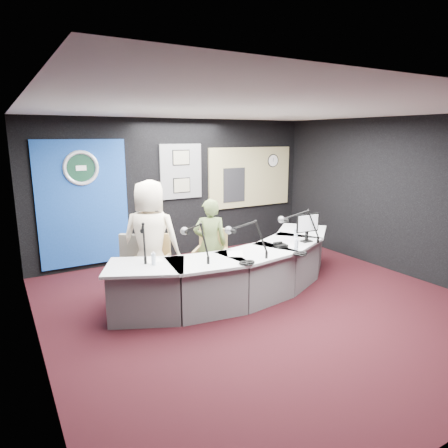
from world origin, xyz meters
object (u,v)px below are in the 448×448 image
armchair_right (210,259)px  person_woman (210,244)px  person_man (151,239)px  armchair_left (152,267)px  broadcast_desk (240,271)px

armchair_right → person_woman: (0.00, 0.00, 0.25)m
person_woman → person_man: bearing=15.3°
armchair_left → person_woman: (0.96, -0.14, 0.27)m
armchair_left → person_woman: bearing=31.7°
armchair_right → armchair_left: bearing=-145.7°
person_man → armchair_left: bearing=-0.0°
broadcast_desk → person_man: bearing=154.2°
armchair_left → armchair_right: (0.96, -0.14, 0.02)m
broadcast_desk → person_man: (-1.24, 0.60, 0.54)m
broadcast_desk → armchair_left: bearing=154.2°
armchair_right → person_man: size_ratio=0.54×
armchair_right → person_man: person_man is taller
person_man → person_woman: 0.98m
broadcast_desk → armchair_left: (-1.24, 0.60, 0.10)m
broadcast_desk → person_man: 1.48m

